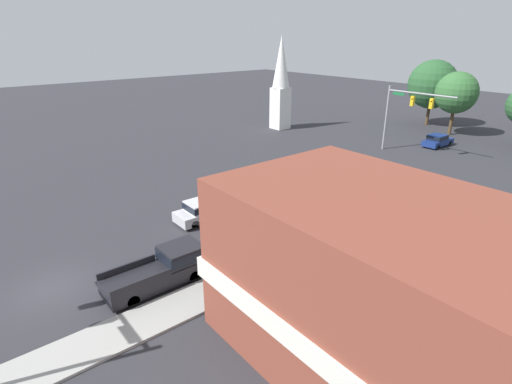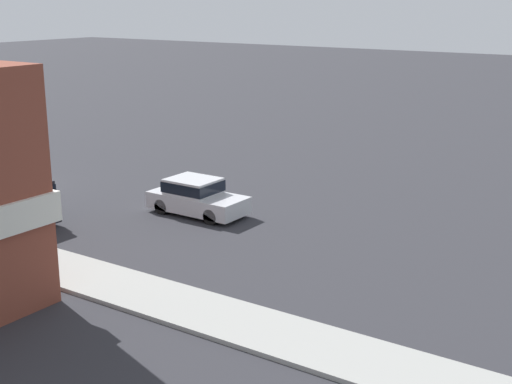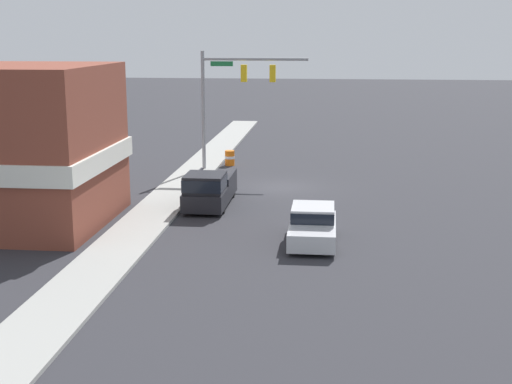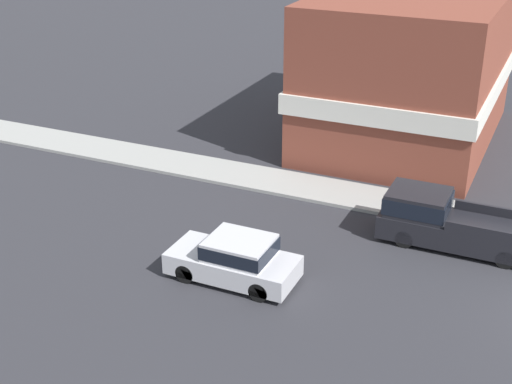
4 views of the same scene
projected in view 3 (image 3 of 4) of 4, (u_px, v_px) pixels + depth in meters
ground_plane at (281, 187)px, 40.66m from camera, size 200.00×200.00×0.00m
sidewalk_curb at (183, 184)px, 41.24m from camera, size 2.40×60.00×0.14m
near_signal_assembly at (234, 86)px, 44.26m from camera, size 6.66×0.49×7.54m
car_lead at (313, 224)px, 29.72m from camera, size 1.91×4.30×1.55m
pickup_truck_parked at (209, 189)px, 35.84m from camera, size 1.98×5.65×1.89m
construction_barrel at (230, 158)px, 47.28m from camera, size 0.65×0.65×0.99m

